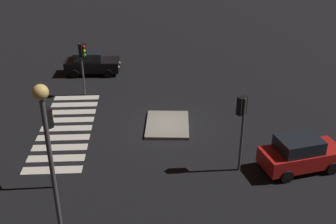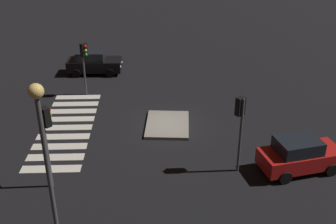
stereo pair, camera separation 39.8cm
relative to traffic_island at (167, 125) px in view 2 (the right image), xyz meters
name	(u,v)px [view 2 (the right image)]	position (x,y,z in m)	size (l,w,h in m)	color
ground_plane	(168,126)	(0.03, 0.03, -0.09)	(80.00, 80.00, 0.00)	black
traffic_island	(167,125)	(0.00, 0.00, 0.00)	(3.77, 2.95, 0.18)	gray
car_black	(94,62)	(-9.37, -5.78, 0.86)	(2.18, 4.48, 1.93)	black
car_red	(300,155)	(5.13, 6.77, 0.84)	(2.76, 4.60, 1.89)	red
traffic_light_south	(84,56)	(-4.98, -5.75, 2.91)	(0.54, 0.53, 3.95)	#47474C
traffic_light_north	(240,116)	(4.96, 3.47, 3.10)	(0.53, 0.54, 4.20)	#47474C
traffic_light_east	(47,128)	(6.03, -5.89, 3.19)	(0.54, 0.54, 4.33)	#47474C
street_lamp	(44,142)	(10.29, -4.81, 4.93)	(0.56, 0.56, 7.32)	#47474C
crosswalk_near	(67,128)	(0.03, -6.40, -0.08)	(9.90, 3.20, 0.02)	silver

